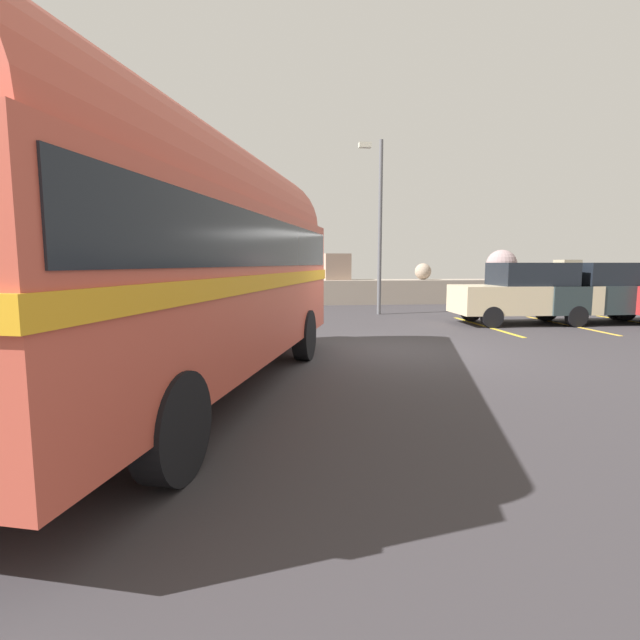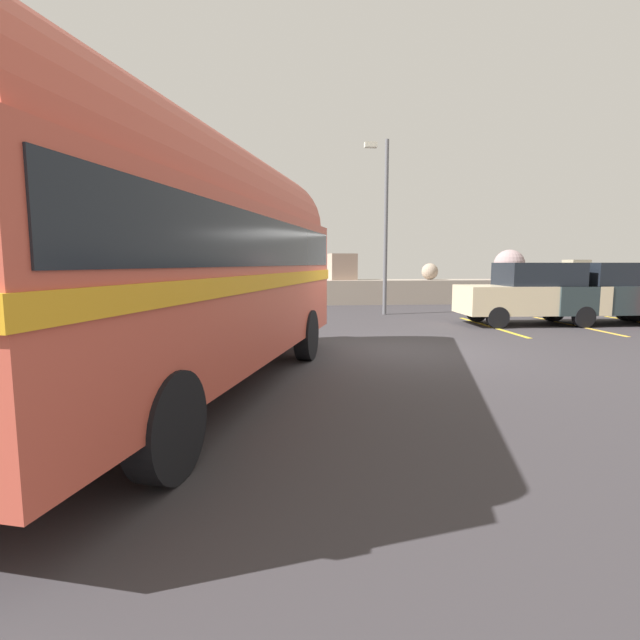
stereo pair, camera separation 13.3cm
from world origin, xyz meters
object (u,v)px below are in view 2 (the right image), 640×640
object	(u,v)px
parked_car_nearest	(531,293)
parked_car_middle	(609,293)
lamp_post	(384,218)

from	to	relation	value
parked_car_nearest	parked_car_middle	size ratio (longest dim) A/B	1.00
lamp_post	parked_car_nearest	bearing A→B (deg)	-40.73
parked_car_nearest	lamp_post	xyz separation A→B (m)	(-3.80, 3.27, 2.50)
parked_car_nearest	lamp_post	world-z (taller)	lamp_post
parked_car_middle	lamp_post	distance (m)	7.53
parked_car_nearest	parked_car_middle	bearing A→B (deg)	-88.97
parked_car_nearest	lamp_post	size ratio (longest dim) A/B	0.67
parked_car_middle	lamp_post	size ratio (longest dim) A/B	0.67
parked_car_nearest	lamp_post	distance (m)	5.60
parked_car_nearest	lamp_post	bearing A→B (deg)	50.84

